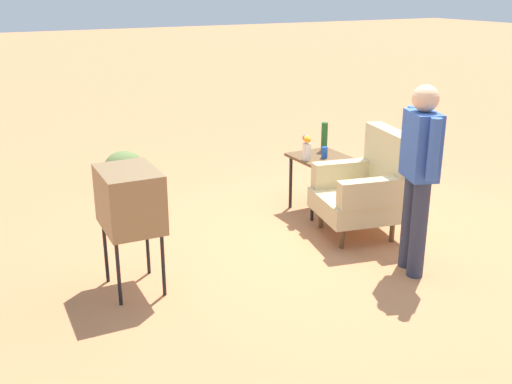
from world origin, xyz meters
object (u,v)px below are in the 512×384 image
at_px(bottle_wine_green, 324,137).
at_px(tv_on_stand, 130,200).
at_px(person_standing, 419,169).
at_px(armchair, 367,187).
at_px(side_table, 319,164).
at_px(flower_vase, 307,146).
at_px(soda_can_blue, 325,153).

bearing_deg(bottle_wine_green, tv_on_stand, -69.01).
height_order(person_standing, bottle_wine_green, person_standing).
distance_m(armchair, side_table, 0.78).
xyz_separation_m(tv_on_stand, person_standing, (0.83, 2.24, 0.16)).
height_order(side_table, flower_vase, flower_vase).
distance_m(tv_on_stand, soda_can_blue, 2.45).
height_order(person_standing, flower_vase, person_standing).
height_order(soda_can_blue, bottle_wine_green, bottle_wine_green).
distance_m(soda_can_blue, bottle_wine_green, 0.32).
bearing_deg(flower_vase, armchair, 20.88).
xyz_separation_m(armchair, side_table, (-0.77, -0.05, 0.04)).
relative_size(soda_can_blue, bottle_wine_green, 0.38).
height_order(tv_on_stand, person_standing, person_standing).
height_order(tv_on_stand, bottle_wine_green, tv_on_stand).
height_order(side_table, person_standing, person_standing).
relative_size(armchair, person_standing, 0.65).
distance_m(armchair, soda_can_blue, 0.70).
relative_size(tv_on_stand, flower_vase, 3.89).
bearing_deg(flower_vase, soda_can_blue, 82.59).
xyz_separation_m(armchair, soda_can_blue, (-0.67, -0.06, 0.20)).
bearing_deg(person_standing, soda_can_blue, 175.96).
bearing_deg(soda_can_blue, tv_on_stand, -73.11).
distance_m(side_table, bottle_wine_green, 0.34).
distance_m(tv_on_stand, bottle_wine_green, 2.69).
height_order(armchair, tv_on_stand, armchair).
bearing_deg(armchair, bottle_wine_green, 173.26).
distance_m(bottle_wine_green, flower_vase, 0.44).
bearing_deg(tv_on_stand, soda_can_blue, 106.89).
distance_m(side_table, flower_vase, 0.33).
bearing_deg(soda_can_blue, flower_vase, -97.41).
bearing_deg(flower_vase, person_standing, 3.74).
bearing_deg(soda_can_blue, armchair, 4.76).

